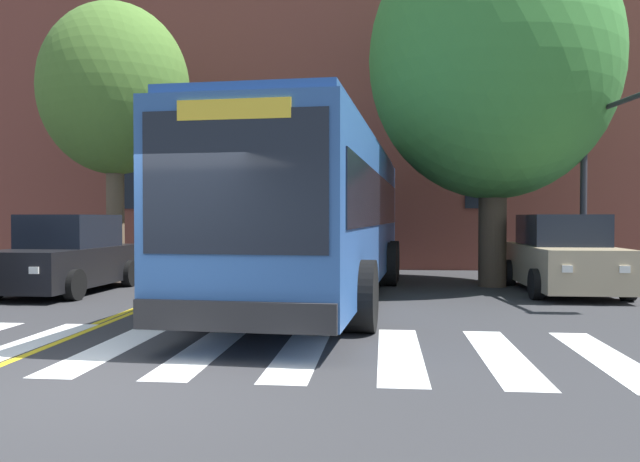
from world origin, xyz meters
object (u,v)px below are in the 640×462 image
object	(u,v)px
car_silver_behind_bus	(346,243)
street_tree_curbside_large	(493,62)
traffic_light_near_corner	(623,151)
street_tree_curbside_small	(114,90)
traffic_light_overhead	(316,150)
city_bus	(321,213)
car_tan_far_lane	(562,257)
car_black_near_lane	(68,257)

from	to	relation	value
car_silver_behind_bus	street_tree_curbside_large	xyz separation A→B (m)	(4.01, -7.35, 4.83)
traffic_light_near_corner	street_tree_curbside_small	size ratio (longest dim) A/B	0.62
traffic_light_near_corner	traffic_light_overhead	xyz separation A→B (m)	(-6.54, 0.82, 0.17)
street_tree_curbside_large	city_bus	bearing A→B (deg)	-147.10
traffic_light_overhead	street_tree_curbside_large	bearing A→B (deg)	19.79
city_bus	traffic_light_overhead	world-z (taller)	traffic_light_overhead
traffic_light_near_corner	street_tree_curbside_large	world-z (taller)	street_tree_curbside_large
car_tan_far_lane	traffic_light_overhead	size ratio (longest dim) A/B	0.93
city_bus	car_silver_behind_bus	bearing A→B (deg)	89.51
traffic_light_overhead	car_tan_far_lane	bearing A→B (deg)	4.42
car_black_near_lane	traffic_light_overhead	distance (m)	6.26
city_bus	traffic_light_overhead	bearing A→B (deg)	101.32
car_black_near_lane	car_silver_behind_bus	distance (m)	11.18
traffic_light_overhead	street_tree_curbside_small	world-z (taller)	street_tree_curbside_small
city_bus	car_black_near_lane	world-z (taller)	city_bus
traffic_light_overhead	traffic_light_near_corner	bearing A→B (deg)	-7.11
traffic_light_near_corner	street_tree_curbside_small	distance (m)	12.57
city_bus	car_tan_far_lane	world-z (taller)	city_bus
car_black_near_lane	car_silver_behind_bus	bearing A→B (deg)	57.37
traffic_light_near_corner	street_tree_curbside_large	xyz separation A→B (m)	(-2.22, 2.37, 2.49)
city_bus	traffic_light_near_corner	bearing A→B (deg)	2.55
car_tan_far_lane	street_tree_curbside_small	bearing A→B (deg)	173.03
car_silver_behind_bus	traffic_light_near_corner	bearing A→B (deg)	-57.31
car_silver_behind_bus	street_tree_curbside_small	distance (m)	10.18
traffic_light_near_corner	car_silver_behind_bus	bearing A→B (deg)	122.69
car_black_near_lane	city_bus	bearing A→B (deg)	-5.57
street_tree_curbside_large	car_black_near_lane	bearing A→B (deg)	-168.35
traffic_light_overhead	city_bus	bearing A→B (deg)	-78.68
city_bus	street_tree_curbside_small	size ratio (longest dim) A/B	1.67
traffic_light_overhead	street_tree_curbside_small	bearing A→B (deg)	161.94
car_black_near_lane	traffic_light_near_corner	bearing A→B (deg)	-1.40
car_black_near_lane	traffic_light_near_corner	distance (m)	12.48
street_tree_curbside_large	car_silver_behind_bus	bearing A→B (deg)	118.63
car_silver_behind_bus	street_tree_curbside_small	world-z (taller)	street_tree_curbside_small
street_tree_curbside_large	car_tan_far_lane	bearing A→B (deg)	-38.80
car_tan_far_lane	traffic_light_overhead	bearing A→B (deg)	-175.58
street_tree_curbside_small	city_bus	bearing A→B (deg)	-26.69
car_silver_behind_bus	street_tree_curbside_small	size ratio (longest dim) A/B	0.62
car_silver_behind_bus	traffic_light_overhead	distance (m)	9.25
street_tree_curbside_small	traffic_light_near_corner	bearing A→B (deg)	-12.27
car_silver_behind_bus	street_tree_curbside_small	xyz separation A→B (m)	(-5.89, -7.08, 4.35)
traffic_light_near_corner	car_tan_far_lane	bearing A→B (deg)	123.83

